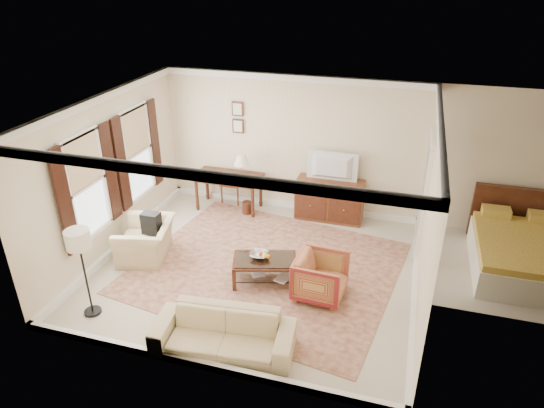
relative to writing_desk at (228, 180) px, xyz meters
The scene contains 21 objects.
room_shell 3.01m from the writing_desk, 57.75° to the right, with size 5.51×5.01×2.91m.
annex_bedroom 5.86m from the writing_desk, ahead, with size 3.00×2.70×2.90m.
window_front 3.21m from the writing_desk, 117.23° to the right, with size 0.12×1.56×1.80m, color #CCB284, non-canonical shape.
window_rear 2.02m from the writing_desk, 141.01° to the right, with size 0.12×1.56×1.80m, color #CCB284, non-canonical shape.
doorway 4.06m from the writing_desk, ahead, with size 0.10×1.12×2.25m, color white, non-canonical shape.
rug 2.56m from the writing_desk, 53.78° to the right, with size 4.37×3.75×0.01m, color maroon.
writing_desk is the anchor object (origin of this frame).
desk_chair 0.38m from the writing_desk, 98.22° to the left, with size 0.45×0.45×1.05m, color brown, non-canonical shape.
desk_lamp 0.48m from the writing_desk, ahead, with size 0.32×0.32×0.50m, color silver, non-canonical shape.
framed_prints 1.34m from the writing_desk, 76.84° to the left, with size 0.25×0.04×0.68m, color #4E2416, non-canonical shape.
sideboard 2.20m from the writing_desk, ahead, with size 1.39×0.53×0.85m, color brown.
tv 2.29m from the writing_desk, ahead, with size 0.99×0.57×0.13m, color black.
coffee_table 2.86m from the writing_desk, 56.91° to the right, with size 1.18×0.88×0.45m.
fruit_bowl 2.76m from the writing_desk, 58.52° to the right, with size 0.42×0.42×0.10m, color silver.
book_a 2.83m from the writing_desk, 61.34° to the right, with size 0.28×0.04×0.38m, color brown.
book_b 3.05m from the writing_desk, 53.49° to the right, with size 0.28×0.03×0.38m, color brown.
striped_armchair 3.57m from the writing_desk, 44.82° to the right, with size 0.78×0.73×0.80m, color maroon.
club_armchair 2.39m from the writing_desk, 108.28° to the right, with size 1.05×0.68×0.91m, color #CEB68B.
backpack 2.25m from the writing_desk, 106.90° to the right, with size 0.32×0.22×0.40m, color black.
sofa 4.36m from the writing_desk, 70.11° to the right, with size 1.95×0.57×0.76m, color #CEB68B.
floor_lamp 4.04m from the writing_desk, 100.99° to the right, with size 0.36×0.36×1.46m.
Camera 1 is at (2.30, -6.81, 4.89)m, focal length 32.00 mm.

